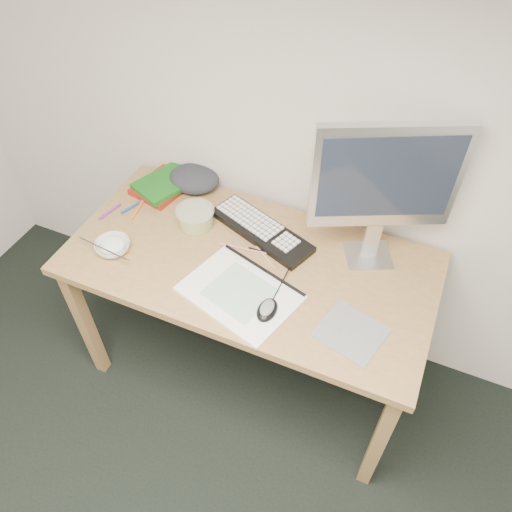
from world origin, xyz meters
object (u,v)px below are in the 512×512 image
Objects in this scene: monitor at (385,181)px; rice_bowl at (113,247)px; desk at (249,275)px; sketchpad at (240,293)px; keyboard at (261,230)px.

monitor is 1.04m from rice_bowl.
rice_bowl is (-0.50, -0.16, 0.10)m from desk.
keyboard reaches higher than sketchpad.
keyboard is (-0.02, 0.16, 0.10)m from desk.
keyboard is 0.58m from rice_bowl.
desk is 0.54m from rice_bowl.
sketchpad is 0.32m from keyboard.
sketchpad is (0.04, -0.16, 0.09)m from desk.
rice_bowl reaches higher than desk.
keyboard is at bearing 160.84° from monitor.
sketchpad is 0.63m from monitor.
monitor reaches higher than rice_bowl.
monitor is (0.41, 0.20, 0.44)m from desk.
desk is at bearing 17.88° from rice_bowl.
sketchpad is at bearing -160.81° from monitor.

